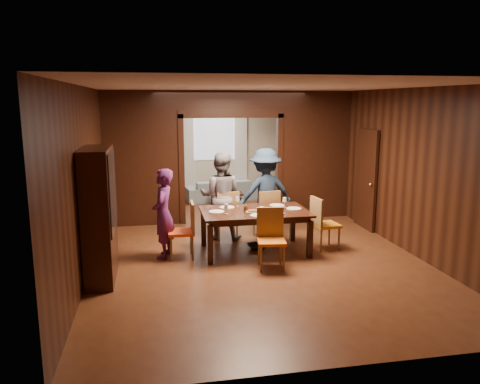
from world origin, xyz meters
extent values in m
plane|color=#562B18|center=(0.00, 0.00, 0.00)|extent=(9.00, 9.00, 0.00)
cube|color=silver|center=(0.00, 0.00, 2.90)|extent=(5.50, 9.00, 0.02)
cube|color=black|center=(0.00, 4.50, 1.45)|extent=(5.50, 0.02, 2.90)
cube|color=black|center=(-2.75, 0.00, 1.45)|extent=(0.02, 9.00, 2.90)
cube|color=black|center=(2.75, 0.00, 1.45)|extent=(0.02, 9.00, 2.90)
cube|color=black|center=(-1.93, 1.60, 1.20)|extent=(1.65, 0.15, 2.40)
cube|color=black|center=(1.93, 1.60, 1.20)|extent=(1.65, 0.15, 2.40)
cube|color=black|center=(0.00, 1.60, 2.65)|extent=(5.50, 0.15, 0.50)
cube|color=beige|center=(0.00, 4.47, 1.45)|extent=(5.40, 0.04, 2.85)
imported|color=#511D55|center=(-1.57, -0.66, 0.77)|extent=(0.49, 0.63, 1.55)
imported|color=slate|center=(-0.43, 0.26, 0.85)|extent=(0.98, 0.86, 1.70)
imported|color=#18273D|center=(0.45, 0.23, 0.88)|extent=(1.21, 0.79, 1.77)
imported|color=#92ADBF|center=(0.11, 3.85, 0.29)|extent=(2.03, 0.99, 0.57)
imported|color=black|center=(0.12, -0.55, 0.81)|extent=(0.37, 0.37, 0.09)
cube|color=black|center=(0.04, -0.68, 0.38)|extent=(1.89, 1.17, 0.76)
cube|color=black|center=(0.08, 2.82, 0.20)|extent=(0.80, 0.50, 0.40)
cube|color=black|center=(-2.53, -1.50, 1.00)|extent=(0.40, 1.20, 2.00)
cube|color=black|center=(2.70, 0.50, 1.05)|extent=(0.06, 0.90, 2.10)
cube|color=silver|center=(0.00, 4.44, 1.70)|extent=(1.20, 0.03, 1.30)
cube|color=white|center=(-0.75, 4.40, 1.25)|extent=(0.35, 0.06, 2.40)
cube|color=white|center=(0.75, 4.40, 1.25)|extent=(0.35, 0.06, 2.40)
cylinder|color=white|center=(-0.65, -0.66, 0.77)|extent=(0.27, 0.27, 0.01)
cylinder|color=silver|center=(-0.41, -0.35, 0.77)|extent=(0.27, 0.27, 0.01)
cylinder|color=silver|center=(0.53, -0.36, 0.77)|extent=(0.27, 0.27, 0.01)
cylinder|color=silver|center=(0.76, -0.68, 0.77)|extent=(0.27, 0.27, 0.01)
cylinder|color=silver|center=(0.01, -1.06, 0.77)|extent=(0.27, 0.27, 0.01)
cube|color=slate|center=(0.01, -0.78, 0.78)|extent=(0.30, 0.20, 0.04)
cube|color=gray|center=(0.33, -0.96, 0.78)|extent=(0.30, 0.20, 0.04)
cylinder|color=silver|center=(0.08, -1.01, 0.83)|extent=(0.07, 0.07, 0.14)
camera|label=1|loc=(-1.72, -8.57, 2.67)|focal=35.00mm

